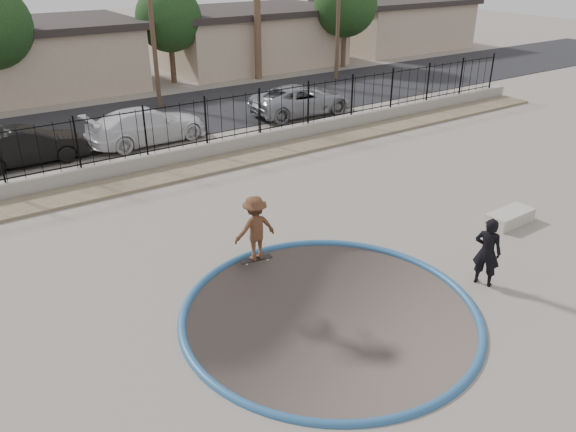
# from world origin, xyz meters

# --- Properties ---
(ground) EXTENTS (120.00, 120.00, 2.20)m
(ground) POSITION_xyz_m (0.00, 12.00, -1.10)
(ground) COLOR gray
(ground) RESTS_ON ground
(bowl_pit) EXTENTS (6.84, 6.84, 1.80)m
(bowl_pit) POSITION_xyz_m (0.00, -1.00, 0.00)
(bowl_pit) COLOR #463C36
(bowl_pit) RESTS_ON ground
(coping_ring) EXTENTS (7.04, 7.04, 0.20)m
(coping_ring) POSITION_xyz_m (0.00, -1.00, 0.00)
(coping_ring) COLOR #2A5988
(coping_ring) RESTS_ON ground
(rock_strip) EXTENTS (42.00, 1.60, 0.11)m
(rock_strip) POSITION_xyz_m (0.00, 9.20, 0.06)
(rock_strip) COLOR #897B5A
(rock_strip) RESTS_ON ground
(retaining_wall) EXTENTS (42.00, 0.45, 0.60)m
(retaining_wall) POSITION_xyz_m (0.00, 10.30, 0.30)
(retaining_wall) COLOR gray
(retaining_wall) RESTS_ON ground
(fence) EXTENTS (40.00, 0.04, 1.80)m
(fence) POSITION_xyz_m (0.00, 10.30, 1.50)
(fence) COLOR black
(fence) RESTS_ON retaining_wall
(street) EXTENTS (90.00, 8.00, 0.04)m
(street) POSITION_xyz_m (0.00, 17.00, 0.02)
(street) COLOR black
(street) RESTS_ON ground
(house_center) EXTENTS (10.60, 8.60, 3.90)m
(house_center) POSITION_xyz_m (0.00, 26.50, 1.97)
(house_center) COLOR tan
(house_center) RESTS_ON ground
(house_east) EXTENTS (12.60, 8.60, 3.90)m
(house_east) POSITION_xyz_m (14.00, 26.50, 1.97)
(house_east) COLOR tan
(house_east) RESTS_ON ground
(house_east_far) EXTENTS (11.60, 8.60, 3.90)m
(house_east_far) POSITION_xyz_m (28.00, 26.50, 1.97)
(house_east_far) COLOR tan
(house_east_far) RESTS_ON ground
(utility_pole_mid) EXTENTS (1.70, 0.24, 9.50)m
(utility_pole_mid) POSITION_xyz_m (4.00, 19.00, 4.96)
(utility_pole_mid) COLOR #473323
(utility_pole_mid) RESTS_ON ground
(utility_pole_right) EXTENTS (1.70, 0.24, 9.00)m
(utility_pole_right) POSITION_xyz_m (16.00, 19.00, 4.70)
(utility_pole_right) COLOR #473323
(utility_pole_right) RESTS_ON ground
(street_tree_mid) EXTENTS (3.96, 3.96, 5.83)m
(street_tree_mid) POSITION_xyz_m (7.00, 24.00, 3.84)
(street_tree_mid) COLOR #473323
(street_tree_mid) RESTS_ON ground
(street_tree_right) EXTENTS (4.32, 4.32, 6.36)m
(street_tree_right) POSITION_xyz_m (19.00, 22.00, 4.19)
(street_tree_right) COLOR #473323
(street_tree_right) RESTS_ON ground
(skater) EXTENTS (1.20, 0.73, 1.81)m
(skater) POSITION_xyz_m (-0.20, 2.01, 0.91)
(skater) COLOR brown
(skater) RESTS_ON ground
(skateboard) EXTENTS (0.92, 0.37, 0.08)m
(skateboard) POSITION_xyz_m (-0.20, 2.01, 0.06)
(skateboard) COLOR black
(skateboard) RESTS_ON ground
(videographer) EXTENTS (0.67, 0.79, 1.82)m
(videographer) POSITION_xyz_m (4.00, -2.14, 0.91)
(videographer) COLOR black
(videographer) RESTS_ON ground
(concrete_ledge) EXTENTS (1.62, 0.75, 0.40)m
(concrete_ledge) POSITION_xyz_m (7.50, -0.36, 0.20)
(concrete_ledge) COLOR #B2AC9E
(concrete_ledge) RESTS_ON ground
(car_b) EXTENTS (4.40, 1.54, 1.45)m
(car_b) POSITION_xyz_m (-3.68, 13.40, 0.76)
(car_b) COLOR black
(car_b) RESTS_ON street
(car_c) EXTENTS (5.34, 2.49, 1.51)m
(car_c) POSITION_xyz_m (1.18, 13.40, 0.79)
(car_c) COLOR white
(car_c) RESTS_ON street
(car_d) EXTENTS (5.35, 2.61, 1.46)m
(car_d) POSITION_xyz_m (9.31, 13.40, 0.77)
(car_d) COLOR #95979D
(car_d) RESTS_ON street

